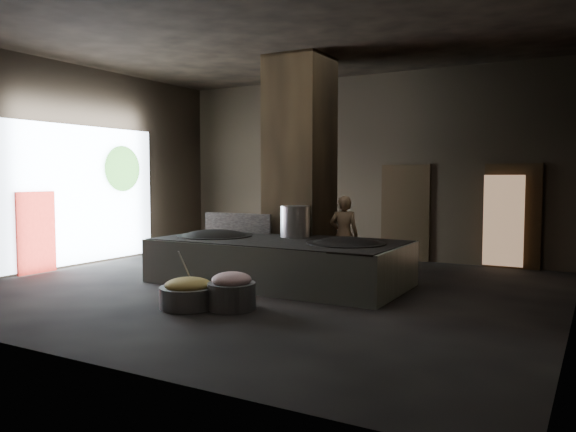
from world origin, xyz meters
The scene contains 27 objects.
floor centered at (0.00, 0.00, -0.05)m, with size 10.00×9.00×0.10m, color black.
ceiling centered at (0.00, 0.00, 4.55)m, with size 10.00×9.00×0.10m, color black.
back_wall centered at (0.00, 4.55, 2.25)m, with size 10.00×0.10×4.50m, color black.
front_wall centered at (0.00, -4.55, 2.25)m, with size 10.00×0.10×4.50m, color black.
left_wall centered at (-5.05, 0.00, 2.25)m, with size 0.10×9.00×4.50m, color black.
pillar centered at (-0.30, 1.90, 2.25)m, with size 1.20×1.20×4.50m, color black.
hearth_platform centered at (0.05, 0.41, 0.41)m, with size 4.69×2.24×0.81m, color #ADBDAA.
platform_cap centered at (0.05, 0.41, 0.82)m, with size 4.58×2.20×0.03m, color black.
wok_left centered at (-1.40, 0.36, 0.75)m, with size 1.48×1.48×0.41m, color black.
wok_left_rim centered at (-1.40, 0.36, 0.82)m, with size 1.51×1.51×0.05m, color black.
wok_right centered at (1.40, 0.46, 0.75)m, with size 1.38×1.38×0.39m, color black.
wok_right_rim centered at (1.40, 0.46, 0.82)m, with size 1.41×1.41×0.05m, color black.
stock_pot centered at (0.10, 0.96, 1.13)m, with size 0.57×0.57×0.61m, color #A4A8AC.
splash_guard centered at (-1.40, 1.16, 1.03)m, with size 1.63×0.06×0.41m, color black.
cook centered at (0.71, 1.94, 0.81)m, with size 0.59×0.38×1.62m, color #8D6B48.
veg_basin centered at (-0.18, -1.94, 0.16)m, with size 0.88×0.88×0.32m, color slate.
veg_fill centered at (-0.18, -1.94, 0.35)m, with size 0.72×0.72×0.22m, color #86994A.
ladle centered at (-0.33, -1.79, 0.55)m, with size 0.03×0.03×0.69m, color #A4A8AC.
meat_basin centered at (0.46, -1.70, 0.20)m, with size 0.73×0.73×0.40m, color slate.
meat_fill centered at (0.46, -1.70, 0.45)m, with size 0.61×0.61×0.23m, color #BC7174.
doorway_near centered at (1.20, 4.45, 1.10)m, with size 1.18×0.08×2.38m, color black.
doorway_near_glow centered at (1.27, 4.54, 1.05)m, with size 0.80×0.04×1.89m, color #8C6647.
doorway_far centered at (3.60, 4.45, 1.10)m, with size 1.18×0.08×2.38m, color black.
doorway_far_glow centered at (3.44, 4.29, 1.05)m, with size 0.84×0.04×1.98m, color #8C6647.
left_opening centered at (-4.95, 0.20, 1.60)m, with size 0.04×4.20×3.10m, color white.
pavilion_sliver centered at (-4.88, -1.10, 0.85)m, with size 0.05×0.90×1.70m, color maroon.
tree_silhouette centered at (-4.85, 1.30, 2.20)m, with size 0.28×1.10×1.10m, color #194714.
Camera 1 is at (5.33, -8.59, 2.00)m, focal length 35.00 mm.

